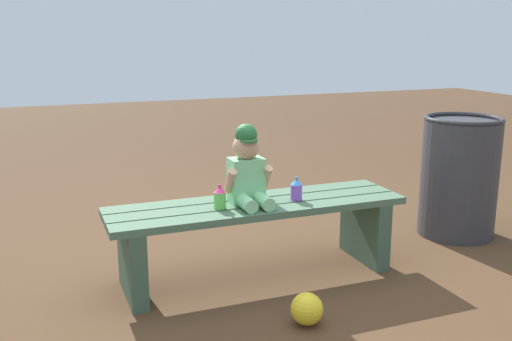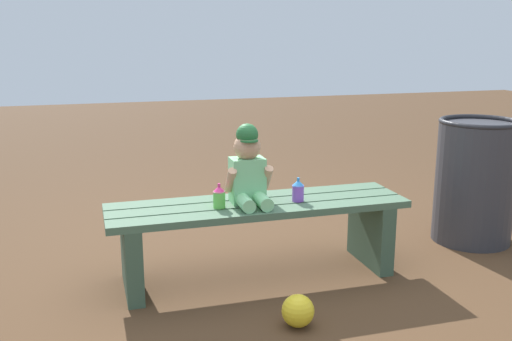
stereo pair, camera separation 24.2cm
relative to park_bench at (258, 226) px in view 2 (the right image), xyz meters
The scene contains 7 objects.
ground_plane 0.28m from the park_bench, ahead, with size 16.00×16.00×0.00m, color #4C331E.
park_bench is the anchor object (origin of this frame).
child_figure 0.31m from the park_bench, behind, with size 0.23×0.27×0.40m.
sippy_cup_left 0.28m from the park_bench, 169.71° to the right, with size 0.06×0.06×0.12m.
sippy_cup_right 0.28m from the park_bench, 10.68° to the right, with size 0.06×0.06×0.12m.
toy_ball 0.60m from the park_bench, 88.44° to the right, with size 0.14×0.14×0.14m, color yellow.
trash_bin 1.43m from the park_bench, ahead, with size 0.47×0.47×0.75m.
Camera 2 is at (-0.81, -2.74, 1.26)m, focal length 40.94 mm.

